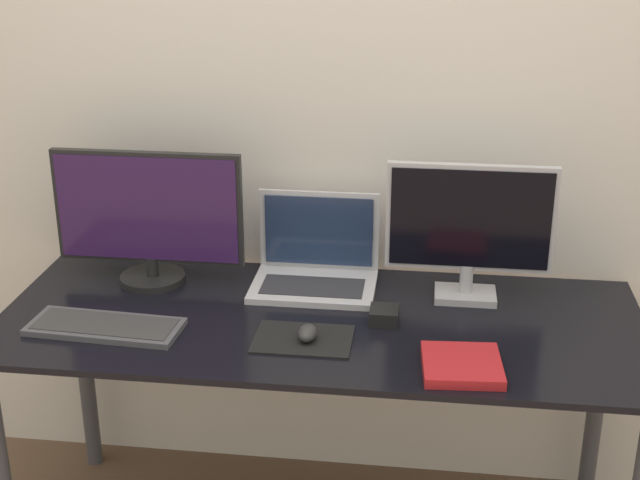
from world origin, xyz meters
TOP-DOWN VIEW (x-y plane):
  - wall_back at (0.00, 0.76)m, footprint 7.00×0.05m
  - desk at (0.00, 0.35)m, footprint 1.71×0.70m
  - monitor_left at (-0.51, 0.53)m, footprint 0.54×0.19m
  - monitor_right at (0.38, 0.53)m, footprint 0.45×0.12m
  - laptop at (-0.04, 0.57)m, footprint 0.35×0.25m
  - keyboard at (-0.54, 0.21)m, footprint 0.40×0.18m
  - mousepad at (-0.03, 0.22)m, footprint 0.25×0.18m
  - mouse at (-0.01, 0.22)m, footprint 0.05×0.08m
  - book at (0.37, 0.12)m, footprint 0.20×0.20m
  - power_brick at (0.17, 0.35)m, footprint 0.08×0.08m

SIDE VIEW (x-z plane):
  - desk at x=0.00m, z-range 0.26..1.00m
  - mousepad at x=-0.03m, z-range 0.73..0.74m
  - keyboard at x=-0.54m, z-range 0.73..0.75m
  - book at x=0.37m, z-range 0.73..0.76m
  - power_brick at x=0.17m, z-range 0.73..0.77m
  - mouse at x=-0.01m, z-range 0.74..0.77m
  - laptop at x=-0.04m, z-range 0.67..0.92m
  - monitor_left at x=-0.51m, z-range 0.74..1.12m
  - monitor_right at x=0.38m, z-range 0.75..1.14m
  - wall_back at x=0.00m, z-range 0.00..2.50m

